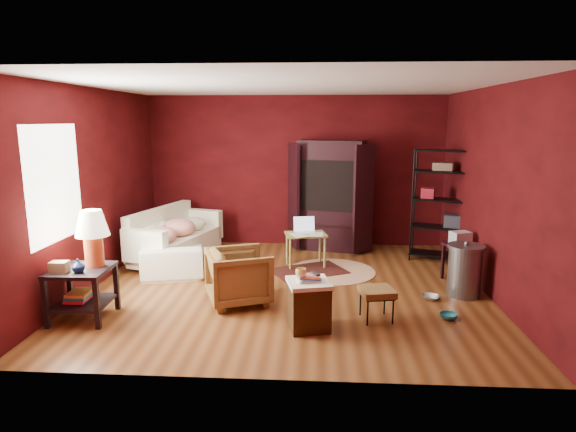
# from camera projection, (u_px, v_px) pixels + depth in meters

# --- Properties ---
(room) EXTENTS (5.54, 5.04, 2.84)m
(room) POSITION_uv_depth(u_px,v_px,m) (284.00, 190.00, 6.59)
(room) COLOR brown
(room) RESTS_ON ground
(sofa) EXTENTS (1.20, 2.42, 0.91)m
(sofa) POSITION_uv_depth(u_px,v_px,m) (175.00, 235.00, 8.08)
(sofa) COLOR white
(sofa) RESTS_ON ground
(armchair) EXTENTS (0.94, 0.96, 0.78)m
(armchair) POSITION_uv_depth(u_px,v_px,m) (239.00, 274.00, 6.23)
(armchair) COLOR black
(armchair) RESTS_ON ground
(pet_bowl_steel) EXTENTS (0.24, 0.14, 0.23)m
(pet_bowl_steel) POSITION_uv_depth(u_px,v_px,m) (431.00, 291.00, 6.38)
(pet_bowl_steel) COLOR #B3B6BA
(pet_bowl_steel) RESTS_ON ground
(pet_bowl_turquoise) EXTENTS (0.21, 0.07, 0.21)m
(pet_bowl_turquoise) POSITION_uv_depth(u_px,v_px,m) (449.00, 311.00, 5.76)
(pet_bowl_turquoise) COLOR teal
(pet_bowl_turquoise) RESTS_ON ground
(vase) EXTENTS (0.16, 0.17, 0.15)m
(vase) POSITION_uv_depth(u_px,v_px,m) (78.00, 266.00, 5.52)
(vase) COLOR #0D1D43
(vase) RESTS_ON side_table
(mug) EXTENTS (0.15, 0.13, 0.12)m
(mug) POSITION_uv_depth(u_px,v_px,m) (301.00, 272.00, 5.34)
(mug) COLOR #DCBD6B
(mug) RESTS_ON hamper
(side_table) EXTENTS (0.68, 0.68, 1.31)m
(side_table) POSITION_uv_depth(u_px,v_px,m) (87.00, 254.00, 5.70)
(side_table) COLOR black
(side_table) RESTS_ON ground
(sofa_cushions) EXTENTS (1.26, 2.07, 0.81)m
(sofa_cushions) POSITION_uv_depth(u_px,v_px,m) (173.00, 237.00, 8.14)
(sofa_cushions) COLOR white
(sofa_cushions) RESTS_ON sofa
(hamper) EXTENTS (0.56, 0.56, 0.65)m
(hamper) POSITION_uv_depth(u_px,v_px,m) (309.00, 304.00, 5.47)
(hamper) COLOR #482910
(hamper) RESTS_ON ground
(footstool) EXTENTS (0.45, 0.45, 0.39)m
(footstool) POSITION_uv_depth(u_px,v_px,m) (377.00, 293.00, 5.70)
(footstool) COLOR black
(footstool) RESTS_ON ground
(rug_round) EXTENTS (1.48, 1.48, 0.01)m
(rug_round) POSITION_uv_depth(u_px,v_px,m) (331.00, 271.00, 7.59)
(rug_round) COLOR beige
(rug_round) RESTS_ON ground
(rug_oriental) EXTENTS (1.32, 1.16, 0.01)m
(rug_oriental) POSITION_uv_depth(u_px,v_px,m) (309.00, 271.00, 7.58)
(rug_oriental) COLOR #4E1B14
(rug_oriental) RESTS_ON ground
(laptop_desk) EXTENTS (0.72, 0.61, 0.79)m
(laptop_desk) POSITION_uv_depth(u_px,v_px,m) (306.00, 237.00, 7.79)
(laptop_desk) COLOR #939745
(laptop_desk) RESTS_ON ground
(tv_armoire) EXTENTS (1.54, 1.04, 2.00)m
(tv_armoire) POSITION_uv_depth(u_px,v_px,m) (331.00, 193.00, 8.76)
(tv_armoire) COLOR black
(tv_armoire) RESTS_ON ground
(wire_shelving) EXTENTS (1.00, 0.66, 1.88)m
(wire_shelving) POSITION_uv_depth(u_px,v_px,m) (441.00, 200.00, 8.02)
(wire_shelving) COLOR black
(wire_shelving) RESTS_ON ground
(small_stand) EXTENTS (0.47, 0.47, 0.75)m
(small_stand) POSITION_uv_depth(u_px,v_px,m) (460.00, 244.00, 7.03)
(small_stand) COLOR black
(small_stand) RESTS_ON ground
(trash_can) EXTENTS (0.63, 0.63, 0.76)m
(trash_can) POSITION_uv_depth(u_px,v_px,m) (465.00, 270.00, 6.49)
(trash_can) COLOR slate
(trash_can) RESTS_ON ground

